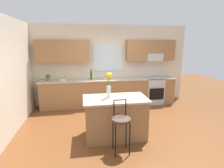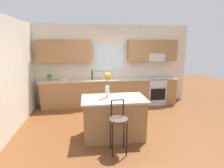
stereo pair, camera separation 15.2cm
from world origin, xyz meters
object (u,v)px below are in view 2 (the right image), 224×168
(kitchen_island, at_px, (114,117))
(bar_stool_near, at_px, (118,122))
(fruit_bowl_oranges, at_px, (65,79))
(potted_plant_small, at_px, (50,77))
(oven_range, at_px, (155,90))
(bottle_olive_oil, at_px, (92,75))
(flower_vase, at_px, (107,83))

(kitchen_island, height_order, bar_stool_near, bar_stool_near)
(fruit_bowl_oranges, xyz_separation_m, potted_plant_small, (-0.47, -0.00, 0.08))
(oven_range, height_order, bottle_olive_oil, bottle_olive_oil)
(kitchen_island, xyz_separation_m, flower_vase, (-0.14, 0.07, 0.79))
(kitchen_island, bearing_deg, flower_vase, 152.88)
(bar_stool_near, bearing_deg, oven_range, 57.14)
(fruit_bowl_oranges, bearing_deg, flower_vase, -60.85)
(flower_vase, bearing_deg, bottle_olive_oil, 97.38)
(fruit_bowl_oranges, height_order, bottle_olive_oil, bottle_olive_oil)
(flower_vase, xyz_separation_m, potted_plant_small, (-1.64, 2.10, -0.22))
(oven_range, distance_m, potted_plant_small, 3.60)
(bar_stool_near, bearing_deg, flower_vase, 101.22)
(bar_stool_near, xyz_separation_m, bottle_olive_oil, (-0.41, 2.78, 0.43))
(kitchen_island, xyz_separation_m, potted_plant_small, (-1.77, 2.17, 0.58))
(oven_range, height_order, fruit_bowl_oranges, fruit_bowl_oranges)
(flower_vase, bearing_deg, kitchen_island, -27.12)
(fruit_bowl_oranges, bearing_deg, bar_stool_near, -64.83)
(kitchen_island, bearing_deg, bottle_olive_oil, 100.63)
(kitchen_island, xyz_separation_m, fruit_bowl_oranges, (-1.31, 2.17, 0.50))
(kitchen_island, xyz_separation_m, bottle_olive_oil, (-0.41, 2.17, 0.60))
(kitchen_island, bearing_deg, fruit_bowl_oranges, 121.06)
(bar_stool_near, relative_size, bottle_olive_oil, 2.93)
(flower_vase, height_order, potted_plant_small, flower_vase)
(flower_vase, relative_size, bottle_olive_oil, 1.57)
(bar_stool_near, bearing_deg, fruit_bowl_oranges, 115.17)
(flower_vase, bearing_deg, bar_stool_near, -78.78)
(bottle_olive_oil, relative_size, potted_plant_small, 1.67)
(kitchen_island, height_order, bottle_olive_oil, bottle_olive_oil)
(bar_stool_near, height_order, fruit_bowl_oranges, fruit_bowl_oranges)
(bar_stool_near, height_order, bottle_olive_oil, bottle_olive_oil)
(kitchen_island, height_order, potted_plant_small, potted_plant_small)
(fruit_bowl_oranges, bearing_deg, bottle_olive_oil, 0.00)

